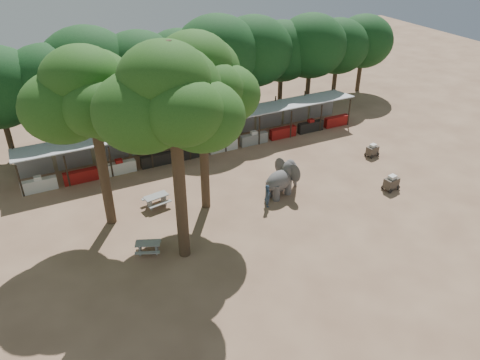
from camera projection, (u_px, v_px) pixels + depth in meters
name	position (u px, v px, depth m)	size (l,w,h in m)	color
ground	(293.00, 244.00, 27.40)	(100.00, 100.00, 0.00)	brown
vendor_stalls	(202.00, 136.00, 37.50)	(28.00, 2.99, 2.80)	#A4A6AC
yard_tree_left	(88.00, 97.00, 25.31)	(7.10, 6.90, 11.02)	#332316
yard_tree_center	(169.00, 100.00, 22.09)	(7.10, 6.90, 12.04)	#332316
yard_tree_back	(197.00, 80.00, 26.66)	(7.10, 6.90, 11.36)	#332316
backdrop_trees	(177.00, 66.00, 39.30)	(46.46, 5.95, 8.33)	#332316
elephant	(283.00, 178.00, 31.72)	(3.11, 2.29, 2.31)	#474444
handler	(268.00, 196.00, 30.50)	(0.58, 0.38, 1.60)	#26384C
picnic_table_near	(148.00, 246.00, 26.52)	(1.77, 1.69, 0.70)	gray
picnic_table_far	(156.00, 199.00, 30.67)	(1.76, 1.63, 0.78)	gray
cart_front	(391.00, 183.00, 32.44)	(1.23, 0.90, 1.11)	#393028
cart_back	(372.00, 150.00, 36.87)	(1.14, 0.85, 1.01)	#393028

